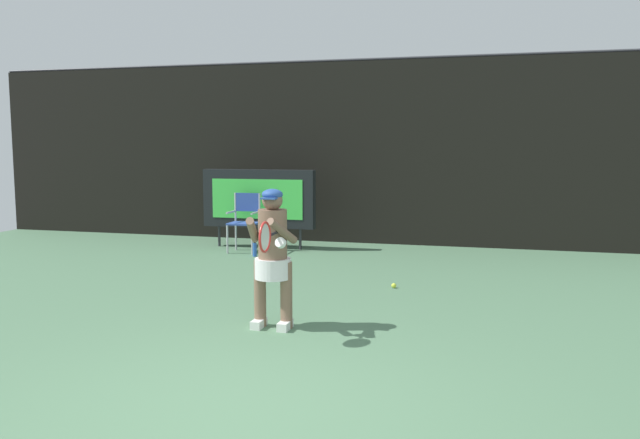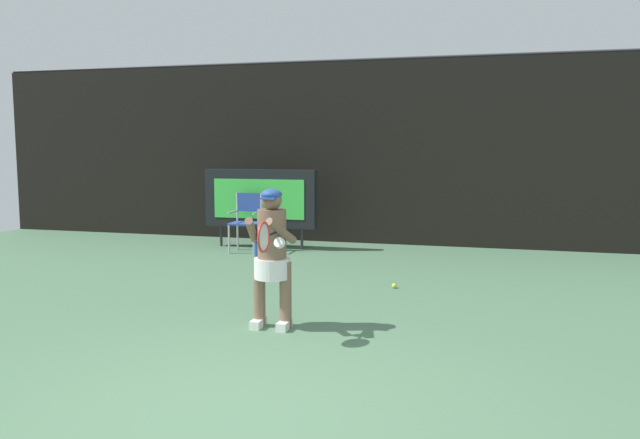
# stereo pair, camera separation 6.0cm
# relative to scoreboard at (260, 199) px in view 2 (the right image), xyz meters

# --- Properties ---
(ground) EXTENTS (18.00, 22.00, 0.03)m
(ground) POSITION_rel_scoreboard_xyz_m (2.55, -7.51, -0.96)
(ground) COLOR #4D7354
(backdrop_screen) EXTENTS (18.00, 0.12, 3.66)m
(backdrop_screen) POSITION_rel_scoreboard_xyz_m (2.55, 1.18, 0.86)
(backdrop_screen) COLOR black
(backdrop_screen) RESTS_ON ground
(scoreboard) EXTENTS (2.20, 0.21, 1.50)m
(scoreboard) POSITION_rel_scoreboard_xyz_m (0.00, 0.00, 0.00)
(scoreboard) COLOR black
(scoreboard) RESTS_ON ground
(umpire_chair) EXTENTS (0.52, 0.44, 1.08)m
(umpire_chair) POSITION_rel_scoreboard_xyz_m (-0.09, -0.49, -0.33)
(umpire_chair) COLOR #B7B7BC
(umpire_chair) RESTS_ON ground
(water_bottle) EXTENTS (0.07, 0.07, 0.27)m
(water_bottle) POSITION_rel_scoreboard_xyz_m (0.26, -0.92, -0.82)
(water_bottle) COLOR blue
(water_bottle) RESTS_ON ground
(tennis_player) EXTENTS (0.53, 0.61, 1.51)m
(tennis_player) POSITION_rel_scoreboard_xyz_m (2.04, -5.07, -0.12)
(tennis_player) COLOR white
(tennis_player) RESTS_ON ground
(tennis_racket) EXTENTS (0.03, 0.60, 0.31)m
(tennis_racket) POSITION_rel_scoreboard_xyz_m (2.17, -5.62, 0.13)
(tennis_racket) COLOR black
(tennis_ball_loose) EXTENTS (0.07, 0.07, 0.07)m
(tennis_ball_loose) POSITION_rel_scoreboard_xyz_m (3.02, -2.81, -0.91)
(tennis_ball_loose) COLOR #CCDB3D
(tennis_ball_loose) RESTS_ON ground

